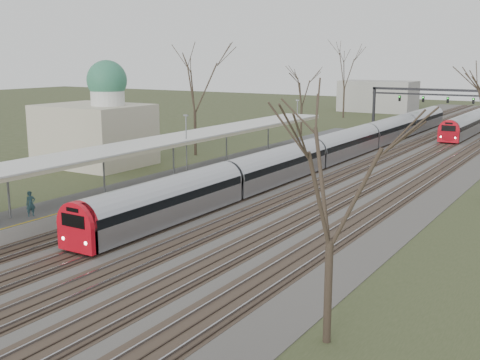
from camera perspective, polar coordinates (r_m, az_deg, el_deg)
The scene contains 9 objects.
track_bed at distance 64.01m, azimuth 12.18°, elevation 1.88°, with size 24.00×160.00×0.22m.
platform at distance 52.81m, azimuth -3.95°, elevation 0.56°, with size 3.50×69.00×1.00m, color #9E9B93.
canopy at distance 48.70m, azimuth -7.10°, elevation 3.66°, with size 4.10×50.00×3.11m.
dome_building at distance 60.86m, azimuth -13.48°, elevation 4.81°, with size 10.00×8.00×10.30m.
signal_gantry at distance 92.13m, azimuth 18.72°, elevation 7.47°, with size 21.00×0.59×6.08m.
tree_west_far at distance 65.05m, azimuth -4.35°, elevation 9.31°, with size 5.50×5.50×11.33m.
tree_east_near at distance 21.60m, azimuth 8.70°, elevation 0.69°, with size 4.50×4.50×9.27m.
train_near at distance 64.19m, azimuth 9.72°, elevation 3.28°, with size 2.62×75.21×3.05m.
passenger at distance 38.82m, azimuth -19.23°, elevation -2.16°, with size 0.58×0.38×1.59m, color #28474E.
Camera 1 is at (21.26, -4.54, 10.60)m, focal length 45.00 mm.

